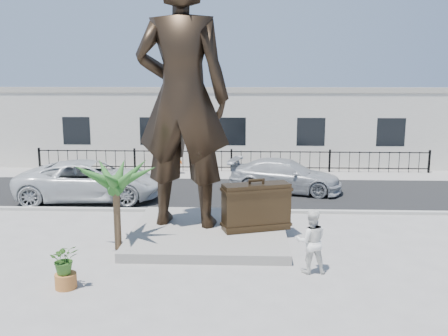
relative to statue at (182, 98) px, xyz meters
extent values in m
plane|color=#9E9991|center=(1.41, -1.97, -4.71)|extent=(100.00, 100.00, 0.00)
cube|color=black|center=(1.41, 6.03, -4.71)|extent=(40.00, 7.00, 0.01)
cube|color=#A5A399|center=(1.41, 2.53, -4.65)|extent=(40.00, 0.25, 0.12)
cube|color=#9E9991|center=(1.41, 10.03, -4.70)|extent=(40.00, 2.50, 0.02)
cube|color=gray|center=(0.91, -0.47, -4.56)|extent=(5.20, 5.20, 0.30)
cube|color=black|center=(1.41, 10.83, -4.11)|extent=(22.00, 0.10, 1.20)
cube|color=silver|center=(1.41, 15.03, -2.51)|extent=(28.00, 7.00, 4.40)
imported|color=black|center=(0.00, 0.00, 0.00)|extent=(3.46, 2.50, 8.82)
cube|color=#312314|center=(2.51, -0.55, -3.62)|extent=(2.36, 1.37, 1.59)
imported|color=white|center=(3.98, -3.47, -3.80)|extent=(0.92, 0.73, 1.82)
imported|color=silver|center=(-4.65, 4.27, -3.84)|extent=(6.45, 3.39, 1.73)
imported|color=#ABAEB0|center=(4.05, 6.14, -3.94)|extent=(5.58, 3.29, 1.52)
imported|color=#E65B0C|center=(-1.83, 9.89, -3.83)|extent=(1.21, 0.83, 1.72)
cylinder|color=#AD662D|center=(-2.54, -4.79, -4.51)|extent=(0.56, 0.56, 0.40)
imported|color=#33611F|center=(-2.54, -4.79, -3.91)|extent=(0.92, 0.87, 0.80)
camera|label=1|loc=(2.06, -16.83, 0.86)|focal=40.00mm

